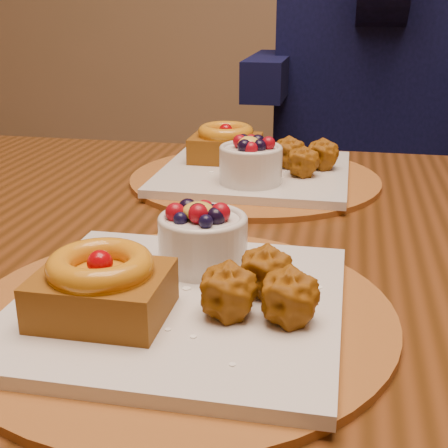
# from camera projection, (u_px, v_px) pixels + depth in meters

# --- Properties ---
(dining_table) EXTENTS (1.60, 0.90, 0.76)m
(dining_table) POSITION_uv_depth(u_px,v_px,m) (227.00, 289.00, 0.78)
(dining_table) COLOR #3C200A
(dining_table) RESTS_ON ground
(place_setting_near) EXTENTS (0.38, 0.38, 0.08)m
(place_setting_near) POSITION_uv_depth(u_px,v_px,m) (178.00, 291.00, 0.55)
(place_setting_near) COLOR brown
(place_setting_near) RESTS_ON dining_table
(place_setting_far) EXTENTS (0.38, 0.38, 0.09)m
(place_setting_far) POSITION_uv_depth(u_px,v_px,m) (253.00, 167.00, 0.94)
(place_setting_far) COLOR brown
(place_setting_far) RESTS_ON dining_table
(chair_far) EXTENTS (0.64, 0.64, 1.01)m
(chair_far) POSITION_uv_depth(u_px,v_px,m) (361.00, 180.00, 1.66)
(chair_far) COLOR black
(chair_far) RESTS_ON ground
(diner) EXTENTS (0.57, 0.53, 0.93)m
(diner) POSITION_uv_depth(u_px,v_px,m) (380.00, 11.00, 1.46)
(diner) COLOR black
(diner) RESTS_ON ground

